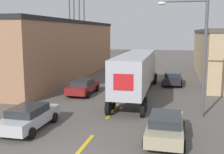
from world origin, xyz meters
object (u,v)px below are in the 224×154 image
Objects in this scene: street_lamp at (198,49)px; semi_truck at (138,69)px; parked_car_right_far at (172,78)px; parked_car_left_far at (83,86)px; parked_car_left_near at (29,117)px; parked_car_right_near at (165,126)px.

semi_truck is at bearing 129.32° from street_lamp.
parked_car_right_far is 10.25m from parked_car_left_far.
parked_car_left_near is 17.99m from parked_car_right_far.
parked_car_left_far is (0.00, 9.57, 0.00)m from parked_car_left_near.
parked_car_right_near is (2.94, -10.37, -1.58)m from semi_truck.
parked_car_right_far and parked_car_right_near have the same top height.
parked_car_left_near is (-4.87, -10.50, -1.58)m from semi_truck.
parked_car_left_near is 0.60× the size of street_lamp.
street_lamp is (4.71, -5.75, 2.24)m from semi_truck.
street_lamp is at bearing 26.35° from parked_car_left_near.
parked_car_right_near is at bearing -75.14° from semi_truck.
parked_car_left_far is at bearing -139.63° from parked_car_right_far.
parked_car_right_near is (7.81, 0.13, 0.00)m from parked_car_left_near.
parked_car_left_far is (-4.87, -0.93, -1.58)m from semi_truck.
parked_car_left_near is at bearing -90.00° from parked_car_left_far.
parked_car_left_near and parked_car_right_far have the same top height.
semi_truck is at bearing 65.12° from parked_car_left_near.
parked_car_right_far and parked_car_left_far have the same top height.
parked_car_right_far is 12.21m from street_lamp.
semi_truck is 10.89m from parked_car_right_near.
parked_car_left_far is 11.39m from street_lamp.
parked_car_right_near is 12.25m from parked_car_left_far.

